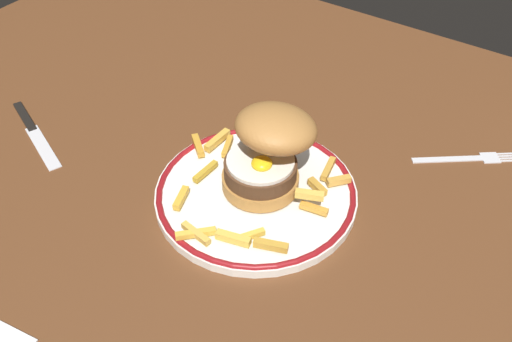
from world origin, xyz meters
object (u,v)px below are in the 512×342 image
(dinner_plate, at_px, (256,193))
(knife, at_px, (32,128))
(burger, at_px, (268,150))
(fork, at_px, (467,158))

(dinner_plate, bearing_deg, knife, -168.70)
(burger, bearing_deg, knife, -166.42)
(knife, bearing_deg, dinner_plate, 11.30)
(knife, bearing_deg, burger, 13.58)
(burger, distance_m, fork, 0.29)
(dinner_plate, distance_m, knife, 0.36)
(burger, relative_size, knife, 0.76)
(knife, bearing_deg, fork, 28.37)
(burger, bearing_deg, dinner_plate, -112.37)
(fork, xyz_separation_m, knife, (-0.55, -0.30, 0.00))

